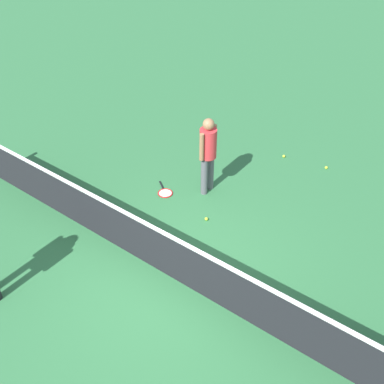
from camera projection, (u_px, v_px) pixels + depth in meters
ground_plane at (173, 278)px, 8.04m from camera, size 40.00×40.00×0.00m
court_net at (173, 257)px, 7.73m from camera, size 10.09×0.09×1.07m
player_near_side at (208, 150)px, 9.35m from camera, size 0.34×0.52×1.70m
tennis_racket_near_player at (165, 192)px, 9.89m from camera, size 0.58×0.47×0.03m
tennis_ball_near_player at (326, 168)px, 10.57m from camera, size 0.07×0.07×0.07m
tennis_ball_by_net at (206, 219)px, 9.19m from camera, size 0.07×0.07×0.07m
tennis_ball_midcourt at (284, 156)px, 10.93m from camera, size 0.07×0.07×0.07m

